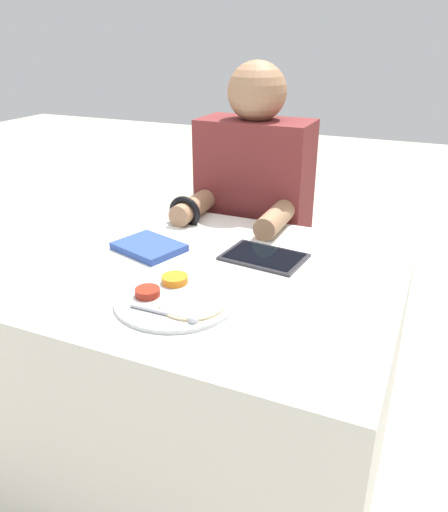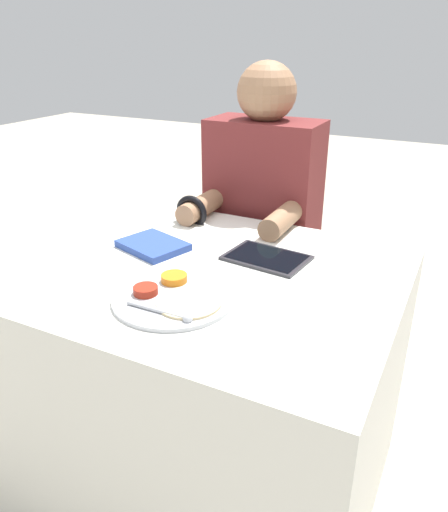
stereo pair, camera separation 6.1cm
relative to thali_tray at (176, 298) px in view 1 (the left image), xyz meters
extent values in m
plane|color=#B2A893|center=(-0.13, 0.18, -0.76)|extent=(12.00, 12.00, 0.00)
cube|color=silver|center=(-0.13, 0.18, -0.38)|extent=(1.22, 0.82, 0.75)
cylinder|color=#B7BABF|center=(0.00, 0.00, 0.00)|extent=(0.28, 0.28, 0.01)
cylinder|color=orange|center=(-0.04, 0.06, 0.01)|extent=(0.06, 0.06, 0.02)
cylinder|color=maroon|center=(-0.06, -0.02, 0.01)|extent=(0.06, 0.06, 0.02)
cylinder|color=beige|center=(0.05, -0.01, 0.01)|extent=(0.15, 0.15, 0.01)
cylinder|color=#B7BABF|center=(0.01, -0.08, 0.01)|extent=(0.15, 0.01, 0.01)
sphere|color=#B7BABF|center=(0.08, -0.08, 0.01)|extent=(0.02, 0.02, 0.02)
cube|color=silver|center=(-0.21, 0.23, 0.00)|extent=(0.21, 0.18, 0.01)
cube|color=#28428E|center=(-0.21, 0.23, 0.00)|extent=(0.21, 0.19, 0.02)
cube|color=#28282D|center=(0.10, 0.31, 0.00)|extent=(0.23, 0.17, 0.01)
cube|color=black|center=(0.10, 0.31, 0.00)|extent=(0.21, 0.15, 0.00)
cube|color=black|center=(-0.08, 0.72, -0.54)|extent=(0.34, 0.22, 0.44)
cube|color=maroon|center=(-0.08, 0.72, -0.01)|extent=(0.38, 0.20, 0.61)
sphere|color=#936B4C|center=(-0.08, 0.72, 0.38)|extent=(0.19, 0.19, 0.19)
cylinder|color=#936B4C|center=(-0.22, 0.53, 0.03)|extent=(0.07, 0.22, 0.07)
cylinder|color=#936B4C|center=(0.06, 0.53, 0.03)|extent=(0.07, 0.22, 0.07)
torus|color=black|center=(-0.22, 0.46, 0.03)|extent=(0.11, 0.02, 0.11)
camera|label=1|loc=(0.50, -0.87, 0.55)|focal=35.00mm
camera|label=2|loc=(0.56, -0.84, 0.55)|focal=35.00mm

